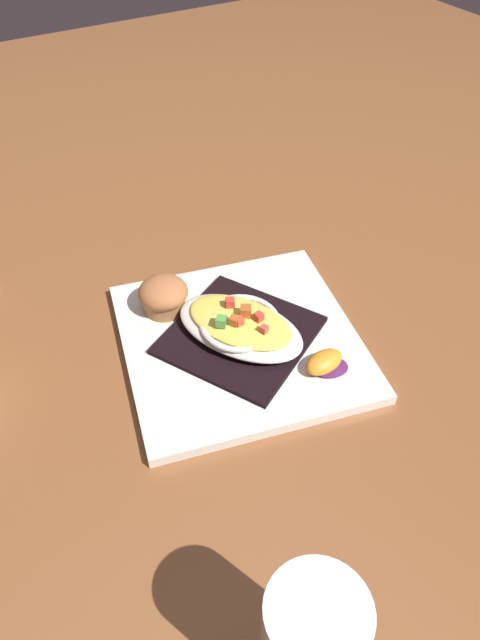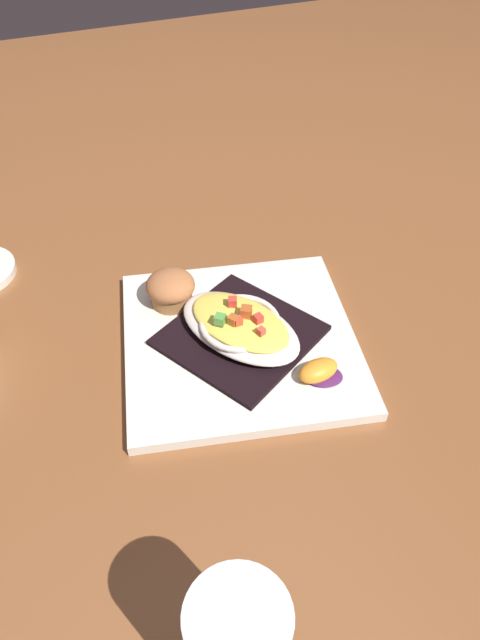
{
  "view_description": "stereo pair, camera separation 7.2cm",
  "coord_description": "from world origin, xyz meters",
  "px_view_note": "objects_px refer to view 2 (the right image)",
  "views": [
    {
      "loc": [
        -0.45,
        0.26,
        0.54
      ],
      "look_at": [
        0.0,
        0.0,
        0.04
      ],
      "focal_mm": 32.47,
      "sensor_mm": 36.0,
      "label": 1
    },
    {
      "loc": [
        -0.48,
        0.2,
        0.54
      ],
      "look_at": [
        0.0,
        0.0,
        0.04
      ],
      "focal_mm": 32.47,
      "sensor_mm": 36.0,
      "label": 2
    }
  ],
  "objects_px": {
    "gratin_dish": "(240,325)",
    "orange_garnish": "(319,372)",
    "square_plate": "(240,341)",
    "muffin": "(171,288)",
    "stemmed_glass": "(238,639)"
  },
  "relations": [
    {
      "from": "gratin_dish",
      "to": "square_plate",
      "type": "bearing_deg",
      "value": -41.53
    },
    {
      "from": "muffin",
      "to": "stemmed_glass",
      "type": "distance_m",
      "value": 0.46
    },
    {
      "from": "square_plate",
      "to": "gratin_dish",
      "type": "relative_size",
      "value": 1.48
    },
    {
      "from": "orange_garnish",
      "to": "stemmed_glass",
      "type": "bearing_deg",
      "value": 140.82
    },
    {
      "from": "muffin",
      "to": "stemmed_glass",
      "type": "xyz_separation_m",
      "value": [
        -0.45,
        0.09,
        0.06
      ]
    },
    {
      "from": "muffin",
      "to": "orange_garnish",
      "type": "xyz_separation_m",
      "value": [
        -0.19,
        -0.12,
        -0.01
      ]
    },
    {
      "from": "orange_garnish",
      "to": "stemmed_glass",
      "type": "height_order",
      "value": "stemmed_glass"
    },
    {
      "from": "gratin_dish",
      "to": "orange_garnish",
      "type": "height_order",
      "value": "gratin_dish"
    },
    {
      "from": "gratin_dish",
      "to": "orange_garnish",
      "type": "xyz_separation_m",
      "value": [
        -0.1,
        -0.06,
        -0.01
      ]
    },
    {
      "from": "orange_garnish",
      "to": "stemmed_glass",
      "type": "relative_size",
      "value": 0.42
    },
    {
      "from": "gratin_dish",
      "to": "muffin",
      "type": "distance_m",
      "value": 0.11
    },
    {
      "from": "square_plate",
      "to": "muffin",
      "type": "xyz_separation_m",
      "value": [
        0.1,
        0.06,
        0.03
      ]
    },
    {
      "from": "square_plate",
      "to": "muffin",
      "type": "distance_m",
      "value": 0.12
    },
    {
      "from": "square_plate",
      "to": "gratin_dish",
      "type": "bearing_deg",
      "value": 138.47
    },
    {
      "from": "muffin",
      "to": "orange_garnish",
      "type": "relative_size",
      "value": 1.05
    }
  ]
}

